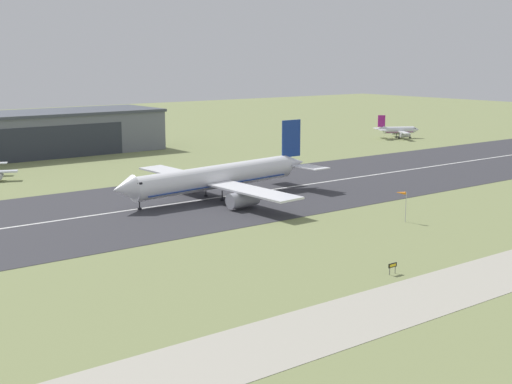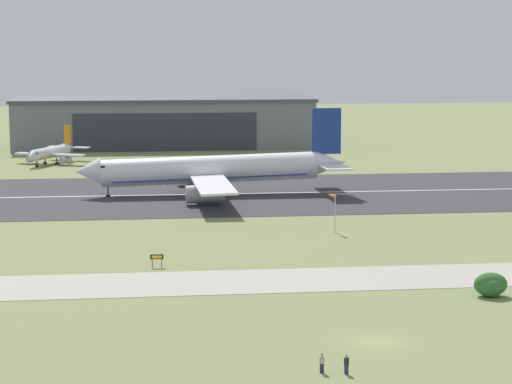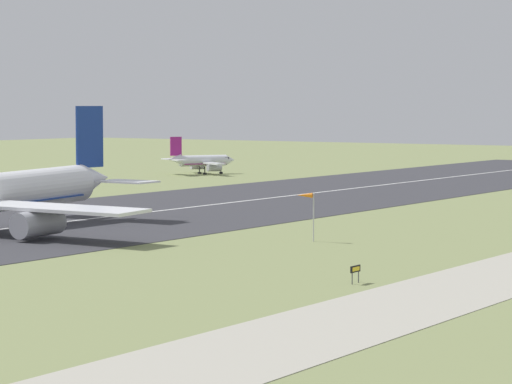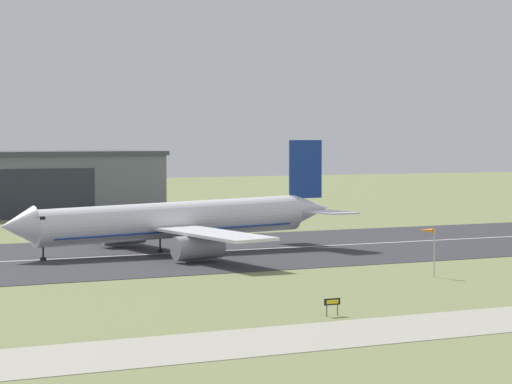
{
  "view_description": "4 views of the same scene",
  "coord_description": "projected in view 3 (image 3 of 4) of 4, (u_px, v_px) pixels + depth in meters",
  "views": [
    {
      "loc": [
        -94.89,
        -31.03,
        30.66
      ],
      "look_at": [
        -23.51,
        61.68,
        8.3
      ],
      "focal_mm": 50.0,
      "sensor_mm": 36.0,
      "label": 1
    },
    {
      "loc": [
        -21.86,
        -88.19,
        27.34
      ],
      "look_at": [
        -4.51,
        58.05,
        5.87
      ],
      "focal_mm": 70.0,
      "sensor_mm": 36.0,
      "label": 2
    },
    {
      "loc": [
        -114.79,
        -18.7,
        16.11
      ],
      "look_at": [
        -3.88,
        56.1,
        6.49
      ],
      "focal_mm": 85.0,
      "sensor_mm": 36.0,
      "label": 3
    },
    {
      "loc": [
        -77.86,
        -59.65,
        16.45
      ],
      "look_at": [
        -10.42,
        67.04,
        9.91
      ],
      "focal_mm": 85.0,
      "sensor_mm": 36.0,
      "label": 4
    }
  ],
  "objects": [
    {
      "name": "runway_centreline",
      "position": [
        23.0,
        227.0,
        160.01
      ],
      "size": [
        396.86,
        0.7,
        0.01
      ],
      "primitive_type": "cube",
      "color": "silver",
      "rests_on": "runway_strip"
    },
    {
      "name": "runway_strip",
      "position": [
        23.0,
        227.0,
        160.02
      ],
      "size": [
        440.95,
        51.88,
        0.06
      ],
      "primitive_type": "cube",
      "color": "#333338",
      "rests_on": "ground_plane"
    },
    {
      "name": "runway_sign",
      "position": [
        355.0,
        270.0,
        109.29
      ],
      "size": [
        1.67,
        0.13,
        1.65
      ],
      "color": "#4C4C51",
      "rests_on": "ground_plane"
    },
    {
      "name": "ground_plane",
      "position": [
        337.0,
        252.0,
        133.26
      ],
      "size": [
        680.95,
        680.95,
        0.0
      ],
      "primitive_type": "plane",
      "color": "#7A8451"
    },
    {
      "name": "airplane_parked_centre",
      "position": [
        202.0,
        161.0,
        282.16
      ],
      "size": [
        17.64,
        17.8,
        8.82
      ],
      "color": "silver",
      "rests_on": "ground_plane"
    },
    {
      "name": "windsock_pole",
      "position": [
        306.0,
        198.0,
        142.9
      ],
      "size": [
        1.23,
        2.09,
        5.77
      ],
      "color": "#B7B7BC",
      "rests_on": "ground_plane"
    }
  ]
}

